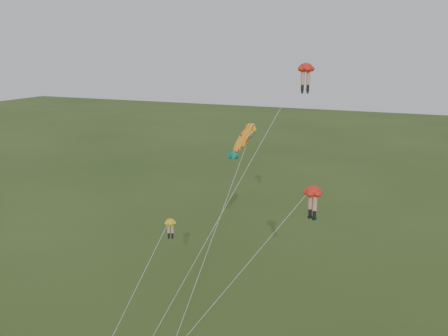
% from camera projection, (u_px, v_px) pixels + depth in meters
% --- Properties ---
extents(legs_kite_red_high, '(9.39, 11.96, 20.61)m').
position_uv_depth(legs_kite_red_high, '(302.00, 76.00, 37.51)').
color(legs_kite_red_high, red).
rests_on(legs_kite_red_high, ground).
extents(legs_kite_red_mid, '(9.68, 8.62, 12.39)m').
position_uv_depth(legs_kite_red_mid, '(310.00, 196.00, 34.62)').
color(legs_kite_red_mid, red).
rests_on(legs_kite_red_mid, ground).
extents(legs_kite_yellow, '(1.95, 9.20, 8.34)m').
position_uv_depth(legs_kite_yellow, '(168.00, 229.00, 39.91)').
color(legs_kite_yellow, gold).
rests_on(legs_kite_yellow, ground).
extents(fish_kite, '(3.87, 9.06, 16.53)m').
position_uv_depth(fish_kite, '(244.00, 139.00, 36.62)').
color(fish_kite, yellow).
rests_on(fish_kite, ground).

